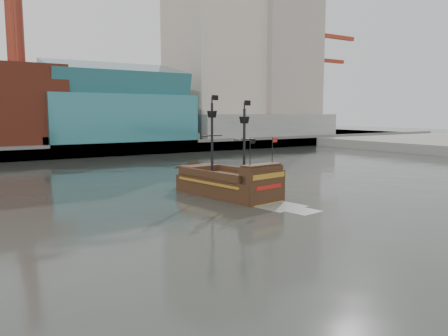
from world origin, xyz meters
TOP-DOWN VIEW (x-y plane):
  - ground at (0.00, 0.00)m, footprint 400.00×400.00m
  - promenade_far at (0.00, 92.00)m, footprint 220.00×60.00m
  - seawall at (0.00, 62.50)m, footprint 220.00×1.00m
  - skyline at (5.21, 84.56)m, footprint 149.00×45.00m
  - crane_a at (78.63, 82.00)m, footprint 22.50×4.00m
  - crane_b at (88.23, 92.00)m, footprint 19.10×4.00m
  - pirate_ship at (3.01, 16.60)m, footprint 6.41×14.87m

SIDE VIEW (x-z plane):
  - ground at x=0.00m, z-range 0.00..0.00m
  - pirate_ship at x=3.01m, z-range -4.41..6.36m
  - promenade_far at x=0.00m, z-range 0.00..2.00m
  - seawall at x=0.00m, z-range 0.00..2.60m
  - crane_b at x=88.23m, z-range 2.45..28.70m
  - crane_a at x=78.63m, z-range 2.99..35.24m
  - skyline at x=5.21m, z-range -6.45..55.55m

